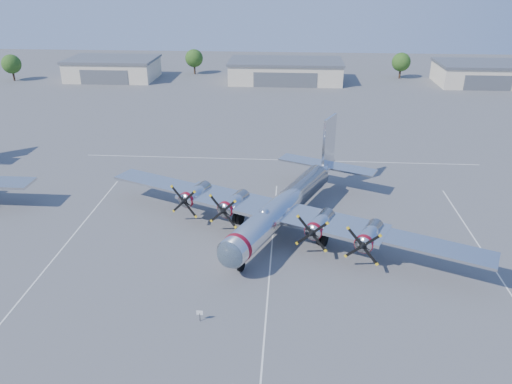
# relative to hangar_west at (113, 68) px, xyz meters

# --- Properties ---
(ground) EXTENTS (260.00, 260.00, 0.00)m
(ground) POSITION_rel_hangar_west_xyz_m (45.00, -81.96, -2.71)
(ground) COLOR #535356
(ground) RESTS_ON ground
(parking_lines) EXTENTS (60.00, 50.08, 0.01)m
(parking_lines) POSITION_rel_hangar_west_xyz_m (45.00, -83.71, -2.71)
(parking_lines) COLOR silver
(parking_lines) RESTS_ON ground
(hangar_west) EXTENTS (22.60, 14.60, 5.40)m
(hangar_west) POSITION_rel_hangar_west_xyz_m (0.00, 0.00, 0.00)
(hangar_west) COLOR beige
(hangar_west) RESTS_ON ground
(hangar_center) EXTENTS (28.60, 14.60, 5.40)m
(hangar_center) POSITION_rel_hangar_west_xyz_m (45.00, -0.00, -0.00)
(hangar_center) COLOR beige
(hangar_center) RESTS_ON ground
(hangar_east) EXTENTS (20.60, 14.60, 5.40)m
(hangar_east) POSITION_rel_hangar_west_xyz_m (93.00, 0.00, 0.00)
(hangar_east) COLOR beige
(hangar_east) RESTS_ON ground
(tree_far_west) EXTENTS (4.80, 4.80, 6.64)m
(tree_far_west) POSITION_rel_hangar_west_xyz_m (-25.00, -3.96, 1.51)
(tree_far_west) COLOR #382619
(tree_far_west) RESTS_ON ground
(tree_west) EXTENTS (4.80, 4.80, 6.64)m
(tree_west) POSITION_rel_hangar_west_xyz_m (20.00, 8.04, 1.51)
(tree_west) COLOR #382619
(tree_west) RESTS_ON ground
(tree_east) EXTENTS (4.80, 4.80, 6.64)m
(tree_east) POSITION_rel_hangar_west_xyz_m (75.00, 6.04, 1.51)
(tree_east) COLOR #382619
(tree_east) RESTS_ON ground
(main_bomber_b29) EXTENTS (52.30, 45.33, 9.70)m
(main_bomber_b29) POSITION_rel_hangar_west_xyz_m (46.42, -78.37, -2.71)
(main_bomber_b29) COLOR silver
(main_bomber_b29) RESTS_ON ground
(info_placard) EXTENTS (0.55, 0.06, 1.06)m
(info_placard) POSITION_rel_hangar_west_xyz_m (39.52, -95.52, -1.97)
(info_placard) COLOR black
(info_placard) RESTS_ON ground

